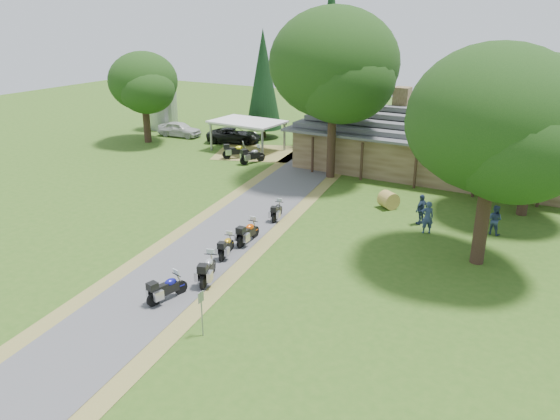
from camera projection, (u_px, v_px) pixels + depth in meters
The scene contains 25 objects.
ground at pixel (166, 281), 25.34m from camera, with size 120.00×120.00×0.00m, color #325718.
driveway at pixel (209, 248), 28.85m from camera, with size 46.00×46.00×0.00m, color #4C4C4F.
lodge at pixel (434, 141), 41.38m from camera, with size 21.40×9.40×4.90m, color brown, non-canonical shape.
silo at pixel (163, 100), 56.67m from camera, with size 2.92×2.92×5.93m, color gray.
carport at pixel (248, 136), 48.36m from camera, with size 6.13×4.09×2.66m, color silver, non-canonical shape.
car_white_sedan at pixel (179, 127), 53.82m from camera, with size 5.57×2.35×1.86m, color silver.
car_dark_suv at pixel (234, 132), 51.32m from camera, with size 5.48×2.33×2.10m, color black.
motorcycle_row_a at pixel (167, 287), 23.49m from camera, with size 1.84×0.60×1.26m, color navy, non-canonical shape.
motorcycle_row_b at pixel (208, 268), 25.13m from camera, with size 1.98×0.65×1.36m, color #9FA0A7, non-canonical shape.
motorcycle_row_c at pixel (226, 245), 27.75m from camera, with size 1.70×0.56×1.16m, color #CA9610, non-canonical shape.
motorcycle_row_d at pixel (248, 231), 29.31m from camera, with size 1.92×0.63×1.31m, color #E04C07, non-canonical shape.
motorcycle_row_e at pixel (277, 210), 32.66m from camera, with size 1.67×0.54×1.14m, color black, non-canonical shape.
motorcycle_carport_a at pixel (236, 150), 45.93m from camera, with size 2.08×0.68×1.43m, color yellow, non-canonical shape.
motorcycle_carport_b at pixel (253, 155), 44.51m from camera, with size 2.12×0.69×1.45m, color slate, non-canonical shape.
person_a at pixel (428, 215), 30.43m from camera, with size 0.63×0.45×2.21m, color navy.
person_b at pixel (495, 217), 30.33m from camera, with size 0.57×0.41×2.00m, color navy.
person_c at pixel (422, 207), 31.74m from camera, with size 0.61×0.44×2.14m, color navy.
hay_bale at pixel (388, 200), 34.49m from camera, with size 1.08×1.08×0.99m, color olive.
sign_post at pixel (202, 314), 20.79m from camera, with size 0.35×0.06×1.93m, color gray, non-canonical shape.
oak_lodge_left at pixel (333, 86), 38.76m from camera, with size 9.17×9.17×13.45m, color #16350F, non-canonical shape.
oak_lodge_right at pixel (535, 129), 31.73m from camera, with size 7.21×7.21×10.67m, color #16350F, non-canonical shape.
oak_driveway at pixel (492, 149), 25.23m from camera, with size 8.06×8.06×11.62m, color #16350F, non-canonical shape.
oak_silo at pixel (144, 93), 50.30m from camera, with size 6.31×6.31×9.18m, color #16350F, non-canonical shape.
cedar_near at pixel (330, 65), 47.88m from camera, with size 4.14×4.14×14.58m, color black.
cedar_far at pixel (263, 84), 52.04m from camera, with size 3.46×3.46×10.27m, color black.
Camera 1 is at (15.68, -17.15, 11.88)m, focal length 35.00 mm.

